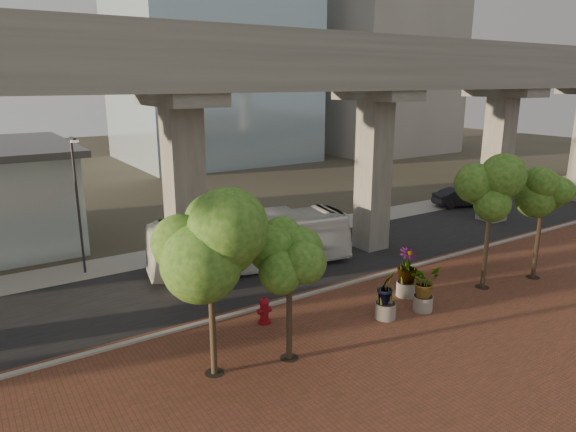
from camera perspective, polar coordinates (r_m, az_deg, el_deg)
ground at (r=27.48m, az=2.51°, el=-6.79°), size 160.00×160.00×0.00m
brick_plaza at (r=22.06m, az=14.98°, el=-12.93°), size 70.00×13.00×0.06m
asphalt_road at (r=29.01m, az=0.20°, el=-5.54°), size 90.00×8.00×0.04m
curb_strip at (r=25.97m, az=5.09°, el=-7.97°), size 70.00×0.25×0.16m
far_sidewalk at (r=33.49m, az=-4.97°, el=-2.75°), size 90.00×3.00×0.06m
transit_viaduct at (r=27.34m, az=0.22°, el=8.89°), size 72.00×5.60×12.40m
midrise_block at (r=77.61m, az=10.36°, el=16.00°), size 18.00×16.00×24.00m
transit_bus at (r=28.11m, az=-4.10°, el=-2.94°), size 11.46×4.70×3.11m
parked_car at (r=44.60m, az=18.71°, el=1.94°), size 4.91×3.06×1.53m
fire_hydrant at (r=22.21m, az=-2.65°, el=-10.42°), size 0.61×0.55×1.22m
planter_front at (r=23.85m, az=14.90°, el=-7.23°), size 1.95×1.95×2.15m
planter_right at (r=25.14m, az=13.11°, el=-5.58°), size 2.25×2.25×2.40m
planter_left at (r=22.73m, az=10.88°, el=-7.99°), size 2.02×2.02×2.22m
street_tree_far_west at (r=17.25m, az=-8.74°, el=-3.50°), size 4.03×4.03×6.54m
street_tree_near_west at (r=18.24m, az=0.14°, el=-4.65°), size 3.07×3.07×5.40m
street_tree_near_east at (r=26.39m, az=21.75°, el=2.77°), size 3.79×3.79×6.77m
street_tree_far_east at (r=28.97m, az=26.54°, el=2.25°), size 3.23×3.23×6.02m
streetlamp_west at (r=28.78m, az=-22.36°, el=2.02°), size 0.36×1.06×7.34m
streetlamp_east at (r=38.01m, az=9.11°, el=6.10°), size 0.38×1.11×7.64m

